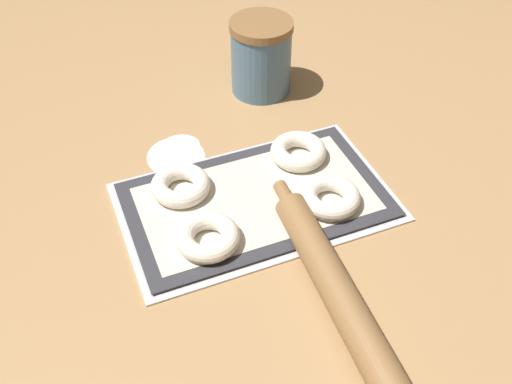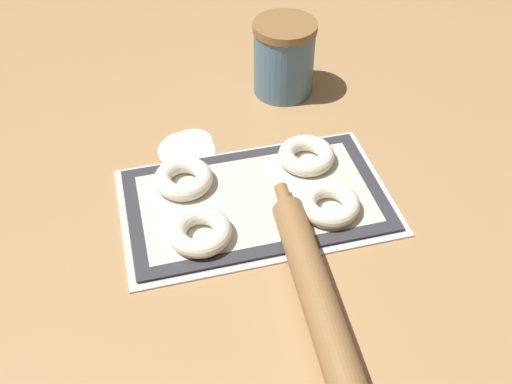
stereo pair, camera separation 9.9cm
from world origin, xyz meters
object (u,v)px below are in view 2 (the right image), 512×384
at_px(bagel_back_right, 306,155).
at_px(flour_canister, 284,58).
at_px(bagel_front_right, 329,204).
at_px(rolling_pin, 317,295).
at_px(bagel_front_left, 200,232).
at_px(bagel_back_left, 184,178).
at_px(baking_tray, 256,201).

bearing_deg(bagel_back_right, flour_canister, 83.51).
height_order(bagel_front_right, rolling_pin, rolling_pin).
height_order(bagel_back_right, flour_canister, flour_canister).
height_order(bagel_front_left, bagel_front_right, same).
height_order(flour_canister, rolling_pin, flour_canister).
bearing_deg(bagel_back_right, bagel_back_left, -178.49).
bearing_deg(bagel_back_left, bagel_front_right, -28.60).
bearing_deg(baking_tray, bagel_front_right, -27.75).
relative_size(bagel_front_left, bagel_front_right, 1.00).
distance_m(bagel_back_left, flour_canister, 0.36).
bearing_deg(bagel_back_left, bagel_back_right, 1.51).
relative_size(bagel_front_right, flour_canister, 0.66).
bearing_deg(flour_canister, bagel_back_right, -96.49).
height_order(bagel_back_left, bagel_back_right, same).
relative_size(bagel_front_right, bagel_back_left, 1.00).
xyz_separation_m(bagel_front_left, bagel_front_right, (0.22, 0.01, 0.00)).
bearing_deg(bagel_back_right, bagel_front_right, -90.52).
distance_m(bagel_back_left, rolling_pin, 0.33).
height_order(bagel_front_left, rolling_pin, rolling_pin).
bearing_deg(bagel_front_right, baking_tray, 152.25).
xyz_separation_m(baking_tray, bagel_back_left, (-0.11, 0.06, 0.02)).
xyz_separation_m(baking_tray, bagel_front_left, (-0.11, -0.07, 0.02)).
xyz_separation_m(bagel_front_left, bagel_back_right, (0.22, 0.14, 0.00)).
relative_size(baking_tray, bagel_front_left, 4.49).
height_order(baking_tray, bagel_front_right, bagel_front_right).
relative_size(bagel_back_right, flour_canister, 0.66).
distance_m(bagel_front_left, bagel_back_right, 0.26).
xyz_separation_m(bagel_front_right, flour_canister, (0.03, 0.37, 0.05)).
bearing_deg(bagel_back_left, flour_canister, 44.87).
relative_size(baking_tray, bagel_front_right, 4.49).
xyz_separation_m(bagel_front_left, rolling_pin, (0.14, -0.16, -0.00)).
bearing_deg(rolling_pin, bagel_back_left, 116.36).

